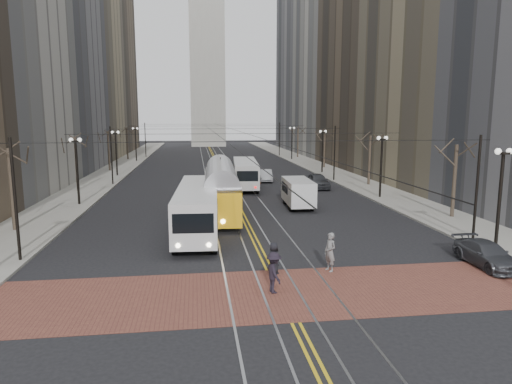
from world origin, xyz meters
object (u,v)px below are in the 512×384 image
object	(u,v)px
clock_tower	(206,6)
streetcar	(221,193)
transit_bus	(198,210)
pedestrian_a	(274,258)
pedestrian_d	(274,273)
pedestrian_b	(330,252)
sedan_grey	(317,181)
sedan_parked	(487,254)
cargo_van	(298,194)
sedan_silver	(266,175)
rear_bus	(245,174)

from	to	relation	value
clock_tower	streetcar	size ratio (longest dim) A/B	4.82
transit_bus	pedestrian_a	bearing A→B (deg)	-64.81
transit_bus	pedestrian_d	world-z (taller)	transit_bus
pedestrian_a	pedestrian_b	distance (m)	2.85
pedestrian_d	sedan_grey	bearing A→B (deg)	-29.96
pedestrian_a	pedestrian_b	bearing A→B (deg)	-104.95
sedan_parked	cargo_van	bearing A→B (deg)	110.15
sedan_silver	pedestrian_a	bearing A→B (deg)	-93.49
transit_bus	pedestrian_b	distance (m)	10.85
sedan_grey	sedan_silver	xyz separation A→B (m)	(-4.77, 6.06, -0.11)
clock_tower	pedestrian_a	bearing A→B (deg)	-89.94
sedan_grey	streetcar	bearing A→B (deg)	-133.84
transit_bus	pedestrian_d	xyz separation A→B (m)	(3.20, -11.15, -0.61)
streetcar	cargo_van	size ratio (longest dim) A/B	2.54
sedan_silver	cargo_van	bearing A→B (deg)	-84.40
transit_bus	pedestrian_a	size ratio (longest dim) A/B	7.78
pedestrian_a	rear_bus	bearing A→B (deg)	-18.40
rear_bus	pedestrian_a	world-z (taller)	rear_bus
sedan_parked	pedestrian_d	xyz separation A→B (m)	(-11.53, -2.17, 0.30)
sedan_grey	sedan_parked	bearing A→B (deg)	-86.71
sedan_grey	pedestrian_b	world-z (taller)	pedestrian_b
pedestrian_b	transit_bus	bearing A→B (deg)	-164.84
rear_bus	transit_bus	bearing A→B (deg)	-101.26
transit_bus	pedestrian_a	distance (m)	9.45
cargo_van	sedan_silver	distance (m)	16.27
pedestrian_a	pedestrian_d	world-z (taller)	pedestrian_d
rear_bus	pedestrian_a	bearing A→B (deg)	-89.42
transit_bus	cargo_van	size ratio (longest dim) A/B	2.28
rear_bus	cargo_van	size ratio (longest dim) A/B	2.07
clock_tower	transit_bus	distance (m)	100.91
sedan_grey	sedan_silver	distance (m)	7.71
sedan_parked	pedestrian_a	xyz separation A→B (m)	(-11.12, 0.27, 0.18)
streetcar	pedestrian_a	size ratio (longest dim) A/B	8.67
clock_tower	pedestrian_a	world-z (taller)	clock_tower
streetcar	sedan_parked	world-z (taller)	streetcar
streetcar	pedestrian_b	size ratio (longest dim) A/B	7.00
pedestrian_b	pedestrian_d	size ratio (longest dim) A/B	1.07
rear_bus	pedestrian_b	distance (m)	28.11
rear_bus	cargo_van	world-z (taller)	rear_bus
sedan_parked	pedestrian_b	xyz separation A→B (m)	(-8.28, 0.27, 0.37)
sedan_parked	pedestrian_b	world-z (taller)	pedestrian_b
sedan_grey	pedestrian_a	distance (m)	28.03
sedan_silver	pedestrian_d	size ratio (longest dim) A/B	2.34
sedan_silver	sedan_parked	distance (m)	33.38
pedestrian_d	sedan_parked	bearing A→B (deg)	-90.54
clock_tower	sedan_grey	distance (m)	85.25
streetcar	pedestrian_d	distance (m)	17.17
cargo_van	sedan_grey	xyz separation A→B (m)	(4.48, 10.20, -0.38)
cargo_van	pedestrian_a	bearing A→B (deg)	-104.70
sedan_grey	pedestrian_d	world-z (taller)	pedestrian_d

